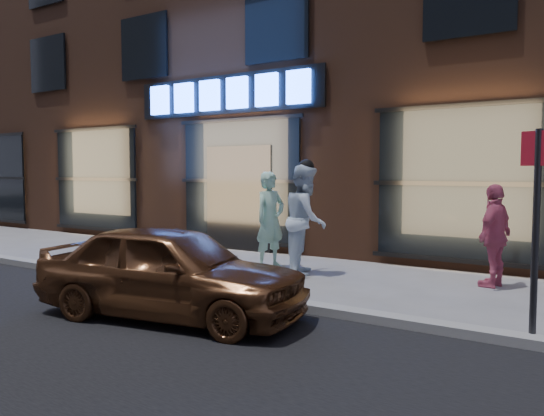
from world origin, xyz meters
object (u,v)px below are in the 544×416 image
Objects in this scene: man_bowtie at (270,220)px; man_cap at (306,219)px; gold_sedan at (171,271)px; sign_post at (536,215)px; passerby at (495,236)px.

man_bowtie is 0.93× the size of man_cap.
sign_post is (3.94, 1.28, 0.78)m from gold_sedan.
gold_sedan is (-0.04, -3.41, -0.38)m from man_cap.
gold_sedan is 4.21m from sign_post.
sign_post reaches higher than gold_sedan.
man_cap is 0.86× the size of sign_post.
man_cap is at bearing -10.17° from gold_sedan.
man_bowtie is 0.52× the size of gold_sedan.
sign_post is at bearing -81.50° from gold_sedan.
man_bowtie is at bearing 3.42° from gold_sedan.
gold_sedan is 1.53× the size of sign_post.
gold_sedan is at bearing -141.27° from sign_post.
man_cap is 3.11m from passerby.
sign_post is (0.86, -2.77, 0.55)m from passerby.
passerby is (3.89, 0.48, -0.09)m from man_bowtie.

